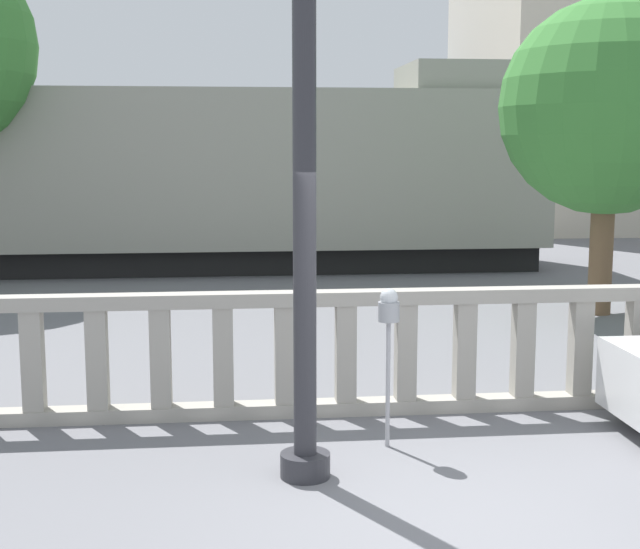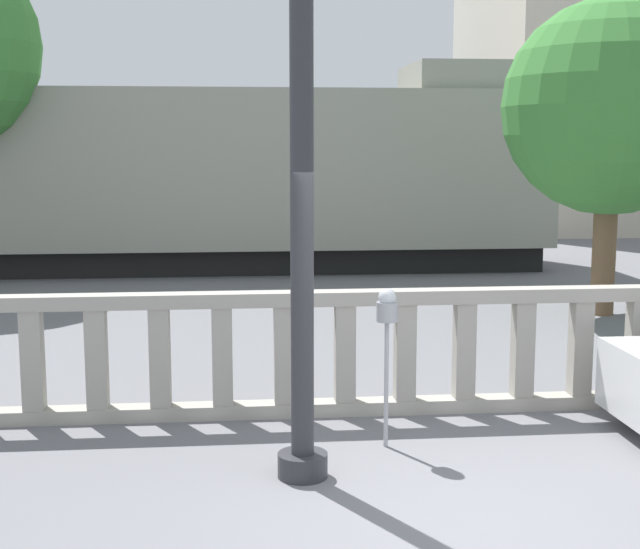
% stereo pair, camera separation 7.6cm
% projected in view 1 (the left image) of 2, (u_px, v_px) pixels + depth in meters
% --- Properties ---
extents(ground_plane, '(160.00, 160.00, 0.00)m').
position_uv_depth(ground_plane, '(483.00, 529.00, 6.34)').
color(ground_plane, slate).
extents(balustrade, '(12.89, 0.24, 1.27)m').
position_uv_depth(balustrade, '(405.00, 351.00, 9.02)').
color(balustrade, '#9E998E').
rests_on(balustrade, ground).
extents(lamppost, '(0.41, 0.41, 6.62)m').
position_uv_depth(lamppost, '(304.00, 74.00, 6.87)').
color(lamppost, '#2D2D33').
rests_on(lamppost, ground).
extents(parking_meter, '(0.19, 0.19, 1.45)m').
position_uv_depth(parking_meter, '(389.00, 317.00, 7.91)').
color(parking_meter, '#99999E').
rests_on(parking_meter, ground).
extents(train_near, '(19.54, 3.00, 4.45)m').
position_uv_depth(train_near, '(98.00, 177.00, 19.07)').
color(train_near, black).
rests_on(train_near, ground).
extents(train_far, '(21.19, 2.88, 4.33)m').
position_uv_depth(train_far, '(218.00, 165.00, 32.68)').
color(train_far, black).
rests_on(train_far, ground).
extents(tree_right, '(3.38, 3.38, 4.99)m').
position_uv_depth(tree_right, '(608.00, 108.00, 13.93)').
color(tree_right, brown).
rests_on(tree_right, ground).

